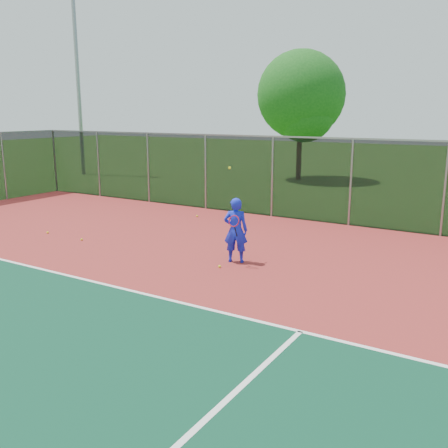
# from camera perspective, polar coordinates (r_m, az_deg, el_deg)

# --- Properties ---
(ground) EXTENTS (120.00, 120.00, 0.00)m
(ground) POSITION_cam_1_polar(r_m,az_deg,el_deg) (8.07, -14.17, -16.54)
(ground) COLOR #2F621C
(ground) RESTS_ON ground
(court_apron) EXTENTS (30.00, 20.00, 0.02)m
(court_apron) POSITION_cam_1_polar(r_m,az_deg,el_deg) (9.40, -5.30, -11.75)
(court_apron) COLOR maroon
(court_apron) RESTS_ON ground
(fence_back) EXTENTS (30.00, 0.06, 3.03)m
(fence_back) POSITION_cam_1_polar(r_m,az_deg,el_deg) (17.75, 14.30, 4.74)
(fence_back) COLOR black
(fence_back) RESTS_ON court_apron
(tennis_player) EXTENTS (0.73, 0.72, 2.50)m
(tennis_player) POSITION_cam_1_polar(r_m,az_deg,el_deg) (13.01, 1.34, -0.70)
(tennis_player) COLOR #1726DA
(tennis_player) RESTS_ON court_apron
(practice_ball_0) EXTENTS (0.07, 0.07, 0.07)m
(practice_ball_0) POSITION_cam_1_polar(r_m,az_deg,el_deg) (18.88, -3.09, 0.92)
(practice_ball_0) COLOR yellow
(practice_ball_0) RESTS_ON court_apron
(practice_ball_2) EXTENTS (0.07, 0.07, 0.07)m
(practice_ball_2) POSITION_cam_1_polar(r_m,az_deg,el_deg) (17.27, -19.51, -0.91)
(practice_ball_2) COLOR yellow
(practice_ball_2) RESTS_ON court_apron
(practice_ball_4) EXTENTS (0.07, 0.07, 0.07)m
(practice_ball_4) POSITION_cam_1_polar(r_m,az_deg,el_deg) (16.00, -15.96, -1.70)
(practice_ball_4) COLOR yellow
(practice_ball_4) RESTS_ON court_apron
(practice_ball_5) EXTENTS (0.07, 0.07, 0.07)m
(practice_ball_5) POSITION_cam_1_polar(r_m,az_deg,el_deg) (12.73, -0.51, -4.87)
(practice_ball_5) COLOR yellow
(practice_ball_5) RESTS_ON court_apron
(floodlight_nw) EXTENTS (0.90, 0.40, 12.12)m
(floodlight_nw) POSITION_cam_1_polar(r_m,az_deg,el_deg) (33.40, -16.46, 17.21)
(floodlight_nw) COLOR gray
(floodlight_nw) RESTS_ON ground
(tree_back_left) EXTENTS (5.04, 5.04, 7.40)m
(tree_back_left) POSITION_cam_1_polar(r_m,az_deg,el_deg) (29.65, 8.89, 13.95)
(tree_back_left) COLOR #392614
(tree_back_left) RESTS_ON ground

